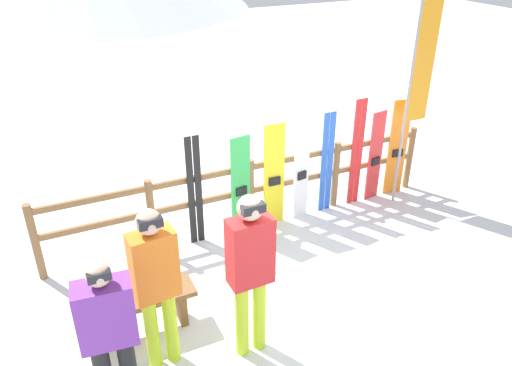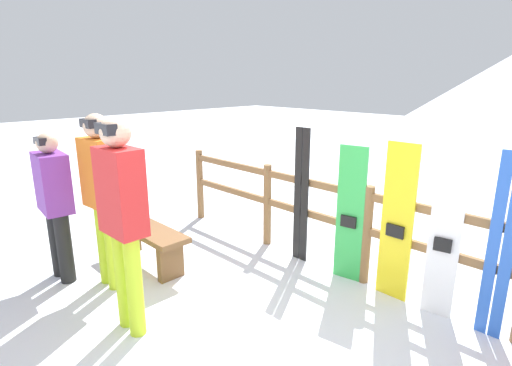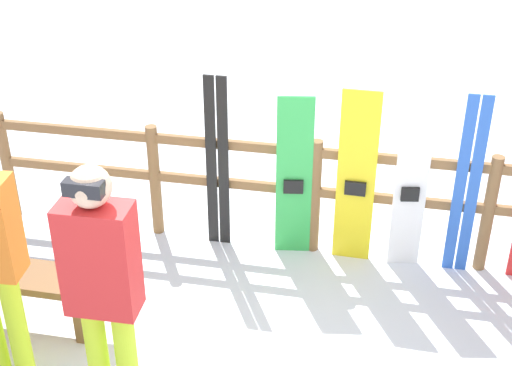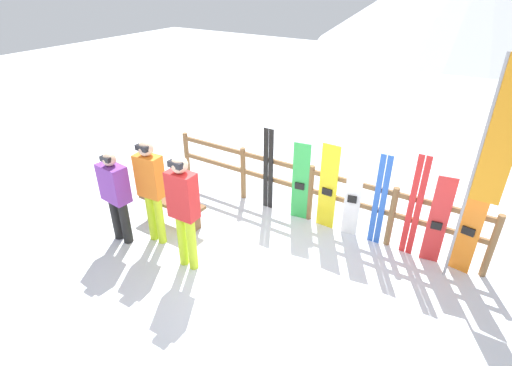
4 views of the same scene
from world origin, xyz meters
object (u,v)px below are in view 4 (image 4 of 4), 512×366
Objects in this scene: snowboard_yellow at (328,187)px; snowboard_orange at (470,226)px; rental_flag at (491,153)px; person_orange at (151,185)px; snowboard_white at (353,195)px; snowboard_red at (438,221)px; snowboard_green at (300,182)px; person_red at (183,205)px; ski_pair_red at (415,207)px; person_purple at (115,193)px; ski_pair_black at (268,170)px; ski_pair_blue at (380,201)px; bench at (172,206)px.

snowboard_yellow is 2.16m from snowboard_orange.
person_orange is at bearing -159.05° from rental_flag.
snowboard_white reaches higher than snowboard_red.
snowboard_red is at bearing 0.00° from snowboard_green.
snowboard_orange is (3.47, 2.09, -0.29)m from person_red.
ski_pair_red is at bearing 27.79° from person_orange.
person_purple is 1.03× the size of snowboard_yellow.
snowboard_white is (1.61, -0.00, -0.02)m from ski_pair_black.
person_orange is 0.88m from person_red.
ski_pair_red is (1.90, 0.00, 0.13)m from snowboard_green.
ski_pair_red is at bearing 0.00° from ski_pair_black.
snowboard_yellow is at bearing -179.78° from ski_pair_blue.
ski_pair_red reaches higher than snowboard_white.
ski_pair_red is at bearing 28.15° from person_purple.
ski_pair_black is 3.53m from rental_flag.
rental_flag reaches higher than snowboard_green.
ski_pair_black is 3.33m from snowboard_orange.
bench is 4.28m from snowboard_red.
snowboard_orange is (0.77, -0.00, -0.06)m from ski_pair_red.
ski_pair_blue is at bearing 169.92° from rental_flag.
person_purple is 4.91m from snowboard_red.
ski_pair_blue is at bearing 179.85° from snowboard_orange.
snowboard_red is (3.06, 2.09, -0.36)m from person_red.
person_orange is at bearing -148.32° from ski_pair_blue.
ski_pair_red is 1.17× the size of snowboard_red.
ski_pair_red is at bearing 179.44° from snowboard_red.
person_purple is 1.09× the size of snowboard_red.
ski_pair_black is (1.13, 1.36, 0.44)m from bench.
rental_flag reaches higher than snowboard_white.
ski_pair_black reaches higher than snowboard_yellow.
snowboard_red is (0.87, -0.00, -0.07)m from ski_pair_blue.
rental_flag reaches higher than snowboard_yellow.
person_purple reaches higher than snowboard_orange.
ski_pair_black is 2.91m from snowboard_red.
person_red is 1.08× the size of ski_pair_red.
ski_pair_black is 0.49× the size of rental_flag.
person_orange is 1.13× the size of ski_pair_blue.
person_orange is at bearing -154.43° from snowboard_red.
person_orange is at bearing -118.07° from ski_pair_black.
bench is at bearing 104.04° from person_orange.
rental_flag is at bearing -5.93° from snowboard_yellow.
snowboard_green is at bearing 45.16° from person_purple.
bench is 1.05m from person_purple.
snowboard_yellow is 0.98× the size of ski_pair_blue.
person_orange is 0.56× the size of rental_flag.
snowboard_orange is 0.49× the size of rental_flag.
rental_flag is (2.14, -0.22, 1.24)m from snowboard_yellow.
person_red is (0.98, -0.73, 0.74)m from bench.
snowboard_white is (0.44, -0.00, -0.00)m from snowboard_yellow.
snowboard_red is 1.36m from rental_flag.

